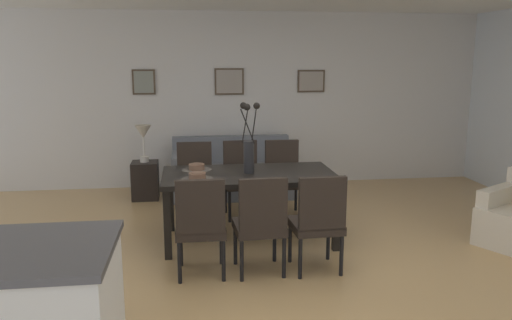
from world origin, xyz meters
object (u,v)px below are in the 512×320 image
object	(u,v)px
dining_chair_mid_left	(318,219)
centerpiece_vase	(249,146)
dining_table	(249,180)
side_table	(145,180)
framed_picture_right	(311,81)
dining_chair_near_right	(195,177)
dining_chair_far_left	(261,220)
dining_chair_far_right	(242,175)
bowl_near_left	(197,175)
dining_chair_near_left	(201,222)
table_lamp	(143,135)
sofa	(233,175)
dining_chair_mid_right	(283,174)
framed_picture_center	(229,82)
framed_picture_left	(144,82)
bowl_near_right	(197,166)

from	to	relation	value
dining_chair_mid_left	centerpiece_vase	world-z (taller)	centerpiece_vase
dining_table	side_table	size ratio (longest dim) A/B	3.46
framed_picture_right	dining_chair_mid_left	bearing A→B (deg)	-102.31
dining_chair_near_right	dining_chair_far_left	world-z (taller)	same
dining_chair_mid_left	centerpiece_vase	xyz separation A→B (m)	(-0.52, 0.91, 0.51)
dining_chair_far_right	bowl_near_left	world-z (taller)	dining_chair_far_right
dining_chair_near_left	framed_picture_right	distance (m)	3.91
dining_table	framed_picture_right	size ratio (longest dim) A/B	4.30
table_lamp	sofa	bearing A→B (deg)	4.22
dining_table	dining_chair_far_left	xyz separation A→B (m)	(-0.00, -0.89, -0.15)
dining_chair_mid_left	centerpiece_vase	distance (m)	1.16
table_lamp	dining_chair_mid_right	bearing A→B (deg)	-27.91
framed_picture_right	centerpiece_vase	bearing A→B (deg)	-117.07
centerpiece_vase	sofa	distance (m)	2.04
side_table	framed_picture_right	size ratio (longest dim) A/B	1.24
dining_chair_mid_right	framed_picture_center	bearing A→B (deg)	108.79
dining_chair_near_right	centerpiece_vase	bearing A→B (deg)	-56.88
sofa	framed_picture_right	world-z (taller)	framed_picture_right
dining_chair_mid_right	sofa	size ratio (longest dim) A/B	0.54
bowl_near_left	side_table	size ratio (longest dim) A/B	0.33
framed_picture_left	dining_chair_far_right	bearing A→B (deg)	-50.57
dining_chair_far_right	framed_picture_center	world-z (taller)	framed_picture_center
dining_chair_near_right	framed_picture_center	size ratio (longest dim) A/B	2.12
dining_chair_near_left	dining_chair_mid_right	distance (m)	2.04
dining_chair_far_right	framed_picture_center	distance (m)	1.88
dining_chair_mid_left	framed_picture_right	world-z (taller)	framed_picture_right
dining_chair_far_left	dining_chair_near_right	bearing A→B (deg)	107.75
table_lamp	framed_picture_center	distance (m)	1.55
bowl_near_left	framed_picture_center	distance (m)	2.83
dining_chair_mid_right	framed_picture_right	bearing A→B (deg)	65.50
dining_chair_near_left	dining_chair_mid_left	xyz separation A→B (m)	(1.05, -0.04, 0.00)
centerpiece_vase	sofa	xyz separation A→B (m)	(-0.01, 1.90, -0.74)
sofa	framed_picture_center	xyz separation A→B (m)	(0.01, 0.54, 1.30)
dining_chair_far_right	framed_picture_left	bearing A→B (deg)	129.43
dining_chair_mid_right	table_lamp	xyz separation A→B (m)	(-1.77, 0.94, 0.38)
dining_chair_mid_left	framed_picture_center	xyz separation A→B (m)	(-0.52, 3.35, 1.07)
bowl_near_left	framed_picture_center	bearing A→B (deg)	78.51
bowl_near_right	framed_picture_right	world-z (taller)	framed_picture_right
bowl_near_right	centerpiece_vase	bearing A→B (deg)	-21.34
dining_chair_mid_left	sofa	distance (m)	2.86
centerpiece_vase	framed_picture_left	xyz separation A→B (m)	(-1.25, 2.44, 0.56)
dining_chair_near_left	dining_chair_mid_right	world-z (taller)	same
dining_chair_far_left	side_table	world-z (taller)	dining_chair_far_left
dining_chair_mid_left	bowl_near_left	size ratio (longest dim) A/B	5.41
dining_chair_far_right	dining_chair_mid_right	xyz separation A→B (m)	(0.52, -0.03, 0.00)
sofa	framed_picture_left	xyz separation A→B (m)	(-1.24, 0.54, 1.30)
dining_chair_far_left	bowl_near_left	xyz separation A→B (m)	(-0.54, 0.67, 0.27)
dining_table	dining_chair_near_right	size ratio (longest dim) A/B	1.96
dining_chair_near_left	dining_chair_near_right	size ratio (longest dim) A/B	1.00
dining_chair_mid_left	sofa	bearing A→B (deg)	100.59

